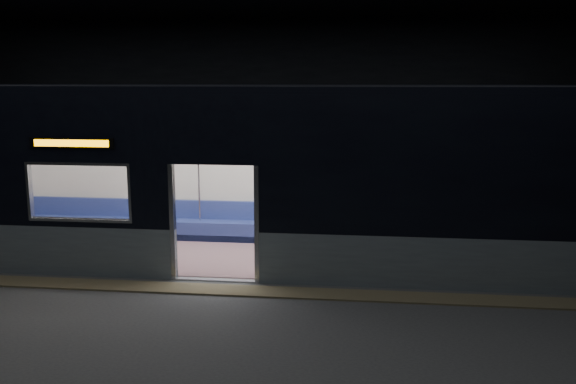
# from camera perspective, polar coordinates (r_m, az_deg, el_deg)

# --- Properties ---
(station_floor) EXTENTS (24.00, 14.00, 0.01)m
(station_floor) POSITION_cam_1_polar(r_m,az_deg,el_deg) (9.88, -8.19, -10.19)
(station_floor) COLOR #47494C
(station_floor) RESTS_ON ground
(station_envelope) EXTENTS (24.00, 14.00, 5.00)m
(station_envelope) POSITION_cam_1_polar(r_m,az_deg,el_deg) (9.24, -8.80, 11.60)
(station_envelope) COLOR black
(station_envelope) RESTS_ON station_floor
(tactile_strip) EXTENTS (22.80, 0.50, 0.03)m
(tactile_strip) POSITION_cam_1_polar(r_m,az_deg,el_deg) (10.37, -7.41, -9.03)
(tactile_strip) COLOR #8C7F59
(tactile_strip) RESTS_ON station_floor
(metro_car) EXTENTS (18.00, 3.04, 3.35)m
(metro_car) POSITION_cam_1_polar(r_m,az_deg,el_deg) (11.83, -5.30, 2.61)
(metro_car) COLOR #85969E
(metro_car) RESTS_ON station_floor
(passenger) EXTENTS (0.43, 0.73, 1.44)m
(passenger) POSITION_cam_1_polar(r_m,az_deg,el_deg) (12.95, 16.82, -1.68)
(passenger) COLOR black
(passenger) RESTS_ON metro_car
(handbag) EXTENTS (0.33, 0.30, 0.14)m
(handbag) POSITION_cam_1_polar(r_m,az_deg,el_deg) (12.74, 16.85, -2.52)
(handbag) COLOR black
(handbag) RESTS_ON passenger
(transit_map) EXTENTS (0.94, 0.03, 0.61)m
(transit_map) POSITION_cam_1_polar(r_m,az_deg,el_deg) (12.94, 8.50, 1.48)
(transit_map) COLOR white
(transit_map) RESTS_ON metro_car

